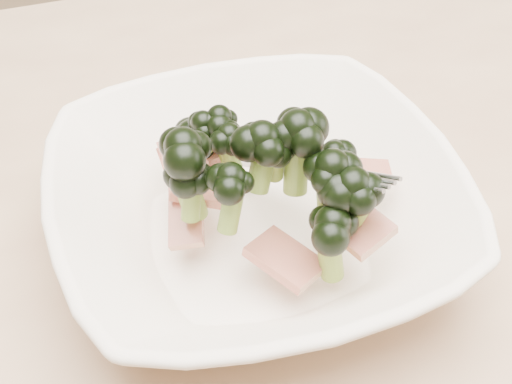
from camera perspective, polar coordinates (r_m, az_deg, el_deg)
dining_table at (r=0.61m, az=4.06°, el=-8.79°), size 1.20×0.80×0.75m
broccoli_dish at (r=0.48m, az=0.14°, el=-0.94°), size 0.28×0.28×0.12m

